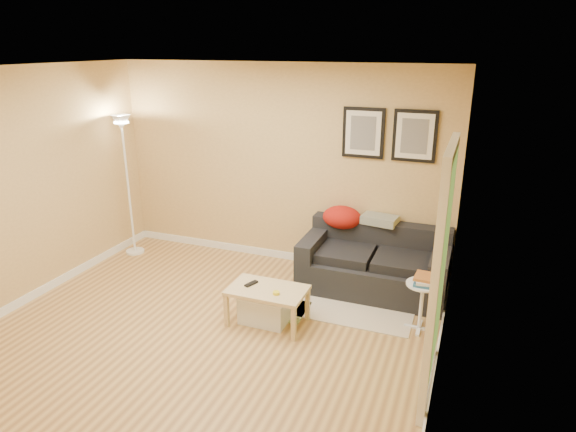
# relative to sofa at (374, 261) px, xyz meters

# --- Properties ---
(floor) EXTENTS (4.50, 4.50, 0.00)m
(floor) POSITION_rel_sofa_xyz_m (-1.38, -1.53, -0.38)
(floor) COLOR tan
(floor) RESTS_ON ground
(ceiling) EXTENTS (4.50, 4.50, 0.00)m
(ceiling) POSITION_rel_sofa_xyz_m (-1.38, -1.53, 2.23)
(ceiling) COLOR white
(ceiling) RESTS_ON wall_back
(wall_back) EXTENTS (4.50, 0.00, 4.50)m
(wall_back) POSITION_rel_sofa_xyz_m (-1.38, 0.47, 0.92)
(wall_back) COLOR tan
(wall_back) RESTS_ON ground
(wall_front) EXTENTS (4.50, 0.00, 4.50)m
(wall_front) POSITION_rel_sofa_xyz_m (-1.38, -3.53, 0.92)
(wall_front) COLOR tan
(wall_front) RESTS_ON ground
(wall_left) EXTENTS (0.00, 4.00, 4.00)m
(wall_left) POSITION_rel_sofa_xyz_m (-3.63, -1.53, 0.92)
(wall_left) COLOR tan
(wall_left) RESTS_ON ground
(wall_right) EXTENTS (0.00, 4.00, 4.00)m
(wall_right) POSITION_rel_sofa_xyz_m (0.87, -1.53, 0.92)
(wall_right) COLOR tan
(wall_right) RESTS_ON ground
(baseboard_back) EXTENTS (4.50, 0.02, 0.10)m
(baseboard_back) POSITION_rel_sofa_xyz_m (-1.38, 0.46, -0.33)
(baseboard_back) COLOR white
(baseboard_back) RESTS_ON ground
(baseboard_left) EXTENTS (0.02, 4.00, 0.10)m
(baseboard_left) POSITION_rel_sofa_xyz_m (-3.62, -1.53, -0.33)
(baseboard_left) COLOR white
(baseboard_left) RESTS_ON ground
(baseboard_right) EXTENTS (0.02, 4.00, 0.10)m
(baseboard_right) POSITION_rel_sofa_xyz_m (0.86, -1.53, -0.33)
(baseboard_right) COLOR white
(baseboard_right) RESTS_ON ground
(sofa) EXTENTS (1.70, 0.90, 0.75)m
(sofa) POSITION_rel_sofa_xyz_m (0.00, 0.00, 0.00)
(sofa) COLOR black
(sofa) RESTS_ON ground
(red_throw) EXTENTS (0.48, 0.36, 0.28)m
(red_throw) POSITION_rel_sofa_xyz_m (-0.48, 0.27, 0.40)
(red_throw) COLOR red
(red_throw) RESTS_ON sofa
(plaid_throw) EXTENTS (0.45, 0.32, 0.10)m
(plaid_throw) POSITION_rel_sofa_xyz_m (-0.02, 0.32, 0.41)
(plaid_throw) COLOR tan
(plaid_throw) RESTS_ON sofa
(framed_print_left) EXTENTS (0.50, 0.04, 0.60)m
(framed_print_left) POSITION_rel_sofa_xyz_m (-0.30, 0.45, 1.43)
(framed_print_left) COLOR black
(framed_print_left) RESTS_ON wall_back
(framed_print_right) EXTENTS (0.50, 0.04, 0.60)m
(framed_print_right) POSITION_rel_sofa_xyz_m (0.30, 0.45, 1.43)
(framed_print_right) COLOR black
(framed_print_right) RESTS_ON wall_back
(area_rug) EXTENTS (1.25, 0.85, 0.01)m
(area_rug) POSITION_rel_sofa_xyz_m (-0.06, -0.52, -0.37)
(area_rug) COLOR beige
(area_rug) RESTS_ON ground
(green_runner) EXTENTS (0.70, 0.50, 0.01)m
(green_runner) POSITION_rel_sofa_xyz_m (-0.92, -0.84, -0.37)
(green_runner) COLOR #668C4C
(green_runner) RESTS_ON ground
(coffee_table) EXTENTS (0.90, 0.67, 0.40)m
(coffee_table) POSITION_rel_sofa_xyz_m (-0.88, -1.16, -0.17)
(coffee_table) COLOR #D4BA81
(coffee_table) RESTS_ON ground
(remote_control) EXTENTS (0.10, 0.17, 0.02)m
(remote_control) POSITION_rel_sofa_xyz_m (-1.07, -1.14, 0.04)
(remote_control) COLOR black
(remote_control) RESTS_ON coffee_table
(tape_roll) EXTENTS (0.07, 0.07, 0.03)m
(tape_roll) POSITION_rel_sofa_xyz_m (-0.74, -1.24, 0.04)
(tape_roll) COLOR yellow
(tape_roll) RESTS_ON coffee_table
(storage_bin) EXTENTS (0.51, 0.37, 0.31)m
(storage_bin) POSITION_rel_sofa_xyz_m (-0.92, -1.13, -0.22)
(storage_bin) COLOR white
(storage_bin) RESTS_ON ground
(side_table) EXTENTS (0.34, 0.34, 0.52)m
(side_table) POSITION_rel_sofa_xyz_m (0.64, -0.71, -0.11)
(side_table) COLOR white
(side_table) RESTS_ON ground
(book_stack) EXTENTS (0.21, 0.27, 0.08)m
(book_stack) POSITION_rel_sofa_xyz_m (0.65, -0.70, 0.19)
(book_stack) COLOR #2B5E83
(book_stack) RESTS_ON side_table
(floor_lamp) EXTENTS (0.25, 0.25, 1.94)m
(floor_lamp) POSITION_rel_sofa_xyz_m (-3.38, -0.09, 0.54)
(floor_lamp) COLOR white
(floor_lamp) RESTS_ON ground
(doorway) EXTENTS (0.12, 1.01, 2.13)m
(doorway) POSITION_rel_sofa_xyz_m (0.82, -1.68, 0.65)
(doorway) COLOR white
(doorway) RESTS_ON ground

